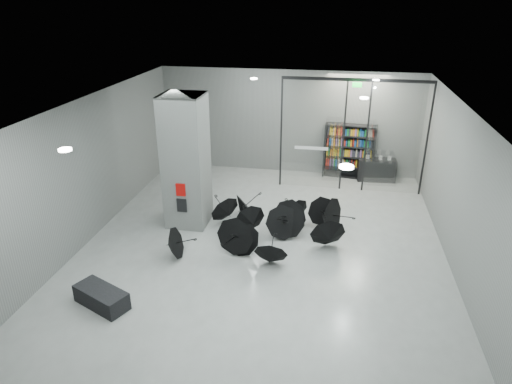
% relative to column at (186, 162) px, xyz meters
% --- Properties ---
extents(room, '(14.00, 14.02, 4.01)m').
position_rel_column_xyz_m(room, '(2.50, -2.00, 0.84)').
color(room, gray).
rests_on(room, ground).
extents(column, '(1.20, 1.20, 4.00)m').
position_rel_column_xyz_m(column, '(0.00, 0.00, 0.00)').
color(column, slate).
rests_on(column, ground).
extents(fire_cabinet, '(0.28, 0.04, 0.38)m').
position_rel_column_xyz_m(fire_cabinet, '(0.00, -0.62, -0.65)').
color(fire_cabinet, '#A50A07').
rests_on(fire_cabinet, column).
extents(info_panel, '(0.30, 0.03, 0.42)m').
position_rel_column_xyz_m(info_panel, '(0.00, -0.62, -1.15)').
color(info_panel, black).
rests_on(info_panel, column).
extents(exit_sign, '(0.30, 0.06, 0.15)m').
position_rel_column_xyz_m(exit_sign, '(4.90, 3.30, 1.82)').
color(exit_sign, '#0CE533').
rests_on(exit_sign, room).
extents(glass_partition, '(5.06, 0.08, 4.00)m').
position_rel_column_xyz_m(glass_partition, '(4.89, 3.50, 0.18)').
color(glass_partition, silver).
rests_on(glass_partition, ground).
extents(bench, '(1.44, 1.07, 0.43)m').
position_rel_column_xyz_m(bench, '(-0.69, -4.34, -1.79)').
color(bench, black).
rests_on(bench, ground).
extents(bookshelf, '(1.93, 0.60, 2.09)m').
position_rel_column_xyz_m(bookshelf, '(4.89, 4.75, -0.95)').
color(bookshelf, black).
rests_on(bookshelf, ground).
extents(shop_counter, '(1.44, 0.64, 0.84)m').
position_rel_column_xyz_m(shop_counter, '(5.96, 4.58, -1.58)').
color(shop_counter, black).
rests_on(shop_counter, ground).
extents(umbrella_cluster, '(5.15, 3.89, 1.25)m').
position_rel_column_xyz_m(umbrella_cluster, '(2.72, -0.51, -1.69)').
color(umbrella_cluster, black).
rests_on(umbrella_cluster, ground).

